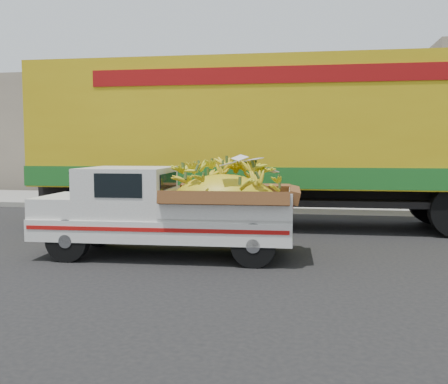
# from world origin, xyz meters

# --- Properties ---
(ground) EXTENTS (100.00, 100.00, 0.00)m
(ground) POSITION_xyz_m (0.00, 0.00, 0.00)
(ground) COLOR black
(ground) RESTS_ON ground
(curb) EXTENTS (60.00, 0.25, 0.15)m
(curb) POSITION_xyz_m (0.00, 6.52, 0.07)
(curb) COLOR gray
(curb) RESTS_ON ground
(sidewalk) EXTENTS (60.00, 4.00, 0.14)m
(sidewalk) POSITION_xyz_m (0.00, 8.62, 0.07)
(sidewalk) COLOR gray
(sidewalk) RESTS_ON ground
(building_left) EXTENTS (18.00, 6.00, 5.00)m
(building_left) POSITION_xyz_m (-8.00, 14.52, 2.50)
(building_left) COLOR gray
(building_left) RESTS_ON ground
(pickup_truck) EXTENTS (4.37, 1.79, 1.51)m
(pickup_truck) POSITION_xyz_m (0.26, 0.45, 0.81)
(pickup_truck) COLOR black
(pickup_truck) RESTS_ON ground
(semi_trailer) EXTENTS (12.02, 2.85, 3.80)m
(semi_trailer) POSITION_xyz_m (1.80, 4.07, 2.12)
(semi_trailer) COLOR black
(semi_trailer) RESTS_ON ground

